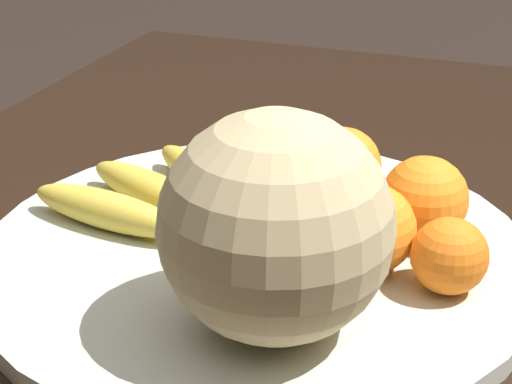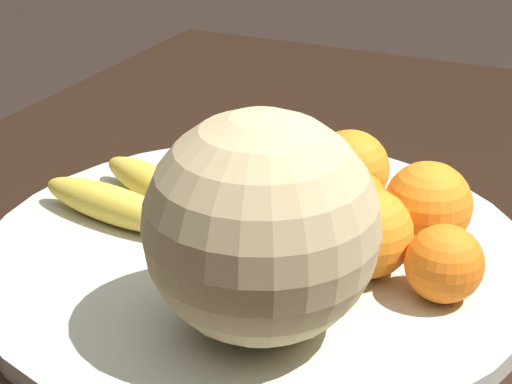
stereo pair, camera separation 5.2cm
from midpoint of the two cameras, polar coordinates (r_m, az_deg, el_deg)
The scene contains 9 objects.
fruit_bowl at distance 0.73m, azimuth 2.03°, elevation -4.12°, with size 0.47×0.47×0.02m.
melon at distance 0.58m, azimuth 3.26°, elevation -2.46°, with size 0.16×0.16×0.16m.
banana_bunch at distance 0.80m, azimuth -0.64°, elevation 0.84°, with size 0.28×0.26×0.03m.
orange_front_left at distance 0.73m, azimuth 8.49°, elevation -0.93°, with size 0.06×0.06×0.06m.
orange_front_right at distance 0.68m, azimuth 9.60°, elevation -2.75°, with size 0.07×0.07×0.07m.
orange_mid_center at distance 0.73m, azimuth 13.37°, elevation -0.90°, with size 0.07×0.07×0.07m.
orange_back_left at distance 0.79m, azimuth 8.16°, elevation 1.50°, with size 0.07×0.07×0.07m.
orange_back_right at distance 0.73m, azimuth 4.35°, elevation -1.04°, with size 0.06×0.06×0.06m.
orange_top_small at distance 0.66m, azimuth 14.65°, elevation -4.70°, with size 0.06×0.06×0.06m.
Camera 2 is at (0.51, 0.21, 1.11)m, focal length 60.00 mm.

